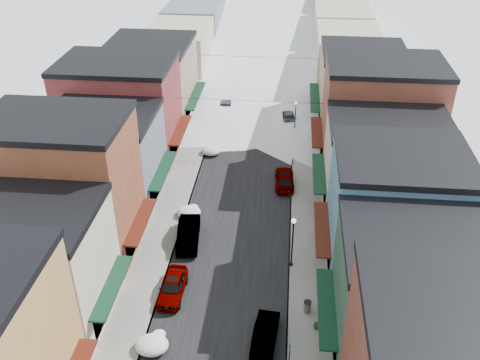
% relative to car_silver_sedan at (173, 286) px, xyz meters
% --- Properties ---
extents(road, '(10.00, 160.00, 0.01)m').
position_rel_car_silver_sedan_xyz_m(road, '(3.99, 44.48, -0.78)').
color(road, black).
rests_on(road, ground).
extents(sidewalk_left, '(3.20, 160.00, 0.15)m').
position_rel_car_silver_sedan_xyz_m(sidewalk_left, '(-2.61, 44.48, -0.71)').
color(sidewalk_left, gray).
rests_on(sidewalk_left, ground).
extents(sidewalk_right, '(3.20, 160.00, 0.15)m').
position_rel_car_silver_sedan_xyz_m(sidewalk_right, '(10.59, 44.48, -0.71)').
color(sidewalk_right, gray).
rests_on(sidewalk_right, ground).
extents(curb_left, '(0.10, 160.00, 0.15)m').
position_rel_car_silver_sedan_xyz_m(curb_left, '(-1.06, 44.48, -0.71)').
color(curb_left, slate).
rests_on(curb_left, ground).
extents(curb_right, '(0.10, 160.00, 0.15)m').
position_rel_car_silver_sedan_xyz_m(curb_right, '(9.04, 44.48, -0.71)').
color(curb_right, slate).
rests_on(curb_right, ground).
extents(bldg_l_cream, '(11.30, 8.20, 9.50)m').
position_rel_car_silver_sedan_xyz_m(bldg_l_cream, '(-9.20, -3.02, 3.97)').
color(bldg_l_cream, beige).
rests_on(bldg_l_cream, ground).
extents(bldg_l_brick_near, '(12.30, 8.20, 12.50)m').
position_rel_car_silver_sedan_xyz_m(bldg_l_brick_near, '(-9.71, 4.98, 5.47)').
color(bldg_l_brick_near, brown).
rests_on(bldg_l_brick_near, ground).
extents(bldg_l_grayblue, '(11.30, 9.20, 9.00)m').
position_rel_car_silver_sedan_xyz_m(bldg_l_grayblue, '(-9.20, 13.48, 3.72)').
color(bldg_l_grayblue, slate).
rests_on(bldg_l_grayblue, ground).
extents(bldg_l_brick_far, '(13.30, 9.20, 11.00)m').
position_rel_car_silver_sedan_xyz_m(bldg_l_brick_far, '(-10.21, 22.48, 4.72)').
color(bldg_l_brick_far, maroon).
rests_on(bldg_l_brick_far, ground).
extents(bldg_l_tan, '(11.30, 11.20, 10.00)m').
position_rel_car_silver_sedan_xyz_m(bldg_l_tan, '(-9.20, 32.48, 4.22)').
color(bldg_l_tan, '#9E7F68').
rests_on(bldg_l_tan, ground).
extents(bldg_r_green, '(11.30, 9.20, 9.50)m').
position_rel_car_silver_sedan_xyz_m(bldg_r_green, '(17.18, -3.52, 3.97)').
color(bldg_r_green, '#1F4131').
rests_on(bldg_r_green, ground).
extents(bldg_r_blue, '(11.30, 9.20, 10.50)m').
position_rel_car_silver_sedan_xyz_m(bldg_r_blue, '(17.18, 5.48, 4.47)').
color(bldg_r_blue, teal).
rests_on(bldg_r_blue, ground).
extents(bldg_r_cream, '(12.30, 9.20, 9.00)m').
position_rel_car_silver_sedan_xyz_m(bldg_r_cream, '(17.68, 14.48, 3.72)').
color(bldg_r_cream, beige).
rests_on(bldg_r_cream, ground).
extents(bldg_r_brick_far, '(13.30, 9.20, 11.50)m').
position_rel_car_silver_sedan_xyz_m(bldg_r_brick_far, '(18.18, 23.48, 4.97)').
color(bldg_r_brick_far, brown).
rests_on(bldg_r_brick_far, ground).
extents(bldg_r_tan, '(11.30, 11.20, 9.50)m').
position_rel_car_silver_sedan_xyz_m(bldg_r_tan, '(17.18, 33.48, 3.97)').
color(bldg_r_tan, '#978363').
rests_on(bldg_r_tan, ground).
extents(distant_blocks, '(34.00, 55.00, 8.00)m').
position_rel_car_silver_sedan_xyz_m(distant_blocks, '(3.99, 67.48, 3.21)').
color(distant_blocks, gray).
rests_on(distant_blocks, ground).
extents(overhead_cables, '(16.40, 15.04, 0.04)m').
position_rel_car_silver_sedan_xyz_m(overhead_cables, '(3.99, 31.98, 5.41)').
color(overhead_cables, black).
rests_on(overhead_cables, ground).
extents(car_silver_sedan, '(1.93, 4.65, 1.57)m').
position_rel_car_silver_sedan_xyz_m(car_silver_sedan, '(0.00, 0.00, 0.00)').
color(car_silver_sedan, gray).
rests_on(car_silver_sedan, ground).
extents(car_dark_hatch, '(2.36, 5.40, 1.72)m').
position_rel_car_silver_sedan_xyz_m(car_dark_hatch, '(0.03, 6.70, 0.08)').
color(car_dark_hatch, black).
rests_on(car_dark_hatch, ground).
extents(car_silver_wagon, '(2.49, 5.82, 1.67)m').
position_rel_car_silver_sedan_xyz_m(car_silver_wagon, '(0.03, 34.16, 0.05)').
color(car_silver_wagon, gray).
rests_on(car_silver_wagon, ground).
extents(car_green_sedan, '(1.96, 4.67, 1.50)m').
position_rel_car_silver_sedan_xyz_m(car_green_sedan, '(7.49, -4.00, -0.04)').
color(car_green_sedan, black).
rests_on(car_green_sedan, ground).
extents(car_gray_suv, '(2.20, 4.93, 1.65)m').
position_rel_car_silver_sedan_xyz_m(car_gray_suv, '(8.29, 17.08, 0.04)').
color(car_gray_suv, gray).
rests_on(car_gray_suv, ground).
extents(car_black_sedan, '(2.60, 5.07, 1.41)m').
position_rel_car_silver_sedan_xyz_m(car_black_sedan, '(8.29, 32.84, -0.08)').
color(car_black_sedan, black).
rests_on(car_black_sedan, ground).
extents(car_lane_silver, '(2.06, 4.49, 1.49)m').
position_rel_car_silver_sedan_xyz_m(car_lane_silver, '(3.16, 42.33, -0.04)').
color(car_lane_silver, '#AEB2B7').
rests_on(car_lane_silver, ground).
extents(car_lane_white, '(3.05, 6.26, 1.72)m').
position_rel_car_silver_sedan_xyz_m(car_lane_white, '(6.10, 59.47, 0.07)').
color(car_lane_white, silver).
rests_on(car_lane_white, ground).
extents(parking_sign, '(0.08, 0.31, 2.30)m').
position_rel_car_silver_sedan_xyz_m(parking_sign, '(9.19, -6.41, 0.71)').
color(parking_sign, black).
rests_on(parking_sign, sidewalk_right).
extents(trash_can, '(0.58, 0.58, 0.99)m').
position_rel_car_silver_sedan_xyz_m(trash_can, '(10.47, -1.02, -0.13)').
color(trash_can, slate).
rests_on(trash_can, sidewalk_right).
extents(streetlamp_near, '(0.39, 0.39, 4.74)m').
position_rel_car_silver_sedan_xyz_m(streetlamp_near, '(9.19, 4.23, 2.35)').
color(streetlamp_near, black).
rests_on(streetlamp_near, sidewalk_right).
extents(streetlamp_far, '(0.35, 0.35, 4.18)m').
position_rel_car_silver_sedan_xyz_m(streetlamp_far, '(9.19, 29.15, 2.00)').
color(streetlamp_far, black).
rests_on(streetlamp_far, sidewalk_right).
extents(planter_far, '(0.41, 0.41, 0.63)m').
position_rel_car_silver_sedan_xyz_m(planter_far, '(11.06, -2.66, -0.32)').
color(planter_far, '#295627').
rests_on(planter_far, sidewalk_right).
extents(snow_pile_near, '(2.35, 2.64, 0.99)m').
position_rel_car_silver_sedan_xyz_m(snow_pile_near, '(-0.30, -5.52, -0.31)').
color(snow_pile_near, white).
rests_on(snow_pile_near, ground).
extents(snow_pile_mid, '(2.28, 2.60, 0.96)m').
position_rel_car_silver_sedan_xyz_m(snow_pile_mid, '(-0.62, 10.66, -0.33)').
color(snow_pile_mid, white).
rests_on(snow_pile_mid, ground).
extents(snow_pile_far, '(2.23, 2.58, 0.95)m').
position_rel_car_silver_sedan_xyz_m(snow_pile_far, '(-0.30, 23.09, -0.33)').
color(snow_pile_far, white).
rests_on(snow_pile_far, ground).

